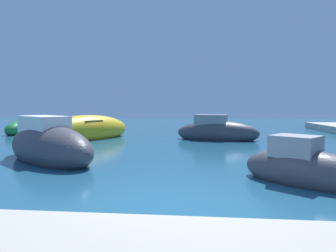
% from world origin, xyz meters
% --- Properties ---
extents(ground, '(80.00, 80.00, 0.00)m').
position_xyz_m(ground, '(0.00, 0.00, 0.00)').
color(ground, '#1E5170').
extents(moored_boat_1, '(1.45, 3.40, 1.25)m').
position_xyz_m(moored_boat_1, '(-11.75, 14.06, 0.35)').
color(moored_boat_1, '#197233').
rests_on(moored_boat_1, ground).
extents(moored_boat_2, '(5.17, 4.65, 1.99)m').
position_xyz_m(moored_boat_2, '(-4.84, 4.36, 0.53)').
color(moored_boat_2, '#3F3F47').
rests_on(moored_boat_2, ground).
extents(moored_boat_3, '(3.33, 3.07, 1.48)m').
position_xyz_m(moored_boat_3, '(3.23, 1.93, 0.38)').
color(moored_boat_3, '#3F3F47').
rests_on(moored_boat_3, ground).
extents(moored_boat_5, '(5.01, 6.39, 1.84)m').
position_xyz_m(moored_boat_5, '(-6.08, 11.25, 0.51)').
color(moored_boat_5, gold).
rests_on(moored_boat_5, ground).
extents(moored_boat_6, '(4.97, 2.52, 1.77)m').
position_xyz_m(moored_boat_6, '(1.61, 11.68, 0.46)').
color(moored_boat_6, '#3F3F47').
rests_on(moored_boat_6, ground).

